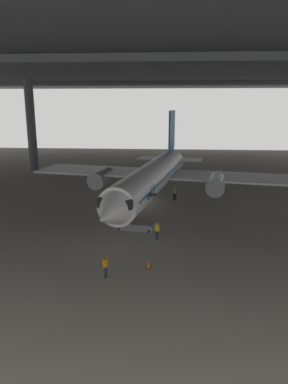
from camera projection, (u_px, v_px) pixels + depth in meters
The scene contains 7 objects.
ground_plane at pixel (134, 202), 45.23m from camera, with size 110.00×110.00×0.00m, color gray.
hangar_structure at pixel (142, 71), 54.43m from camera, with size 121.00×99.00×17.70m.
airplane_main at pixel (153, 177), 44.21m from camera, with size 34.75×35.55×11.20m.
boarding_stairs at pixel (136, 222), 35.42m from camera, with size 4.33×2.16×4.60m.
crew_worker_near_nose at pixel (105, 265), 25.40m from camera, with size 0.35×0.51×1.75m.
crew_worker_by_stairs at pixel (157, 230), 32.71m from camera, with size 0.46×0.39×1.62m.
traffic_cone_orange at pixel (149, 265), 27.04m from camera, with size 0.36×0.36×0.60m.
Camera 1 is at (4.44, -43.37, 12.19)m, focal length 33.29 mm.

